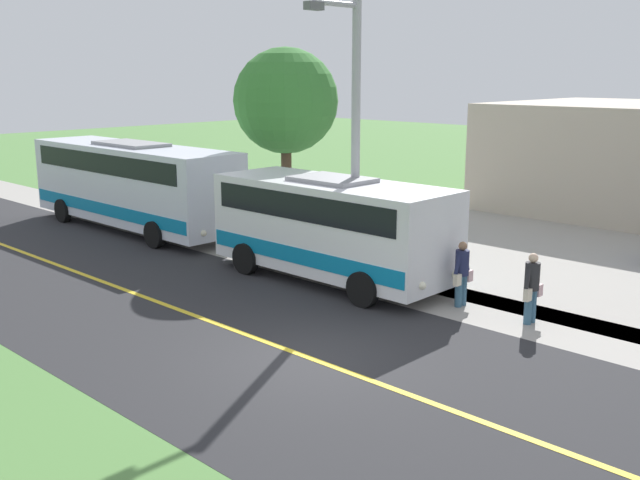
# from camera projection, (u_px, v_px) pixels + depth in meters

# --- Properties ---
(ground_plane) EXTENTS (120.00, 120.00, 0.00)m
(ground_plane) POSITION_uv_depth(u_px,v_px,m) (310.00, 358.00, 14.81)
(ground_plane) COLOR #548442
(road_surface) EXTENTS (8.00, 100.00, 0.01)m
(road_surface) POSITION_uv_depth(u_px,v_px,m) (310.00, 358.00, 14.81)
(road_surface) COLOR #28282B
(road_surface) RESTS_ON ground
(sidewalk) EXTENTS (2.40, 100.00, 0.01)m
(sidewalk) POSITION_uv_depth(u_px,v_px,m) (454.00, 302.00, 18.48)
(sidewalk) COLOR #9E9991
(sidewalk) RESTS_ON ground
(road_centre_line) EXTENTS (0.16, 100.00, 0.00)m
(road_centre_line) POSITION_uv_depth(u_px,v_px,m) (310.00, 358.00, 14.81)
(road_centre_line) COLOR gold
(road_centre_line) RESTS_ON ground
(shuttle_bus_front) EXTENTS (2.77, 7.24, 2.89)m
(shuttle_bus_front) POSITION_uv_depth(u_px,v_px,m) (332.00, 224.00, 20.11)
(shuttle_bus_front) COLOR white
(shuttle_bus_front) RESTS_ON ground
(transit_bus_rear) EXTENTS (2.73, 10.13, 3.20)m
(transit_bus_rear) POSITION_uv_depth(u_px,v_px,m) (133.00, 182.00, 26.72)
(transit_bus_rear) COLOR silver
(transit_bus_rear) RESTS_ON ground
(pedestrian_with_bags) EXTENTS (0.72, 0.34, 1.67)m
(pedestrian_with_bags) POSITION_uv_depth(u_px,v_px,m) (532.00, 286.00, 16.70)
(pedestrian_with_bags) COLOR #335972
(pedestrian_with_bags) RESTS_ON ground
(pedestrian_waiting) EXTENTS (0.72, 0.34, 1.64)m
(pedestrian_waiting) POSITION_uv_depth(u_px,v_px,m) (462.00, 272.00, 17.96)
(pedestrian_waiting) COLOR #335972
(pedestrian_waiting) RESTS_ON ground
(street_light_pole) EXTENTS (1.97, 0.24, 7.48)m
(street_light_pole) POSITION_uv_depth(u_px,v_px,m) (353.00, 131.00, 19.45)
(street_light_pole) COLOR #9E9EA3
(street_light_pole) RESTS_ON ground
(tree_curbside) EXTENTS (3.55, 3.55, 6.50)m
(tree_curbside) POSITION_uv_depth(u_px,v_px,m) (286.00, 102.00, 24.62)
(tree_curbside) COLOR #4C3826
(tree_curbside) RESTS_ON ground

